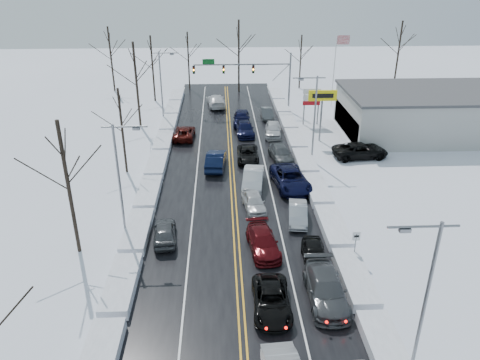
{
  "coord_description": "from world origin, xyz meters",
  "views": [
    {
      "loc": [
        -1.03,
        -35.1,
        19.33
      ],
      "look_at": [
        0.51,
        0.33,
        2.5
      ],
      "focal_mm": 35.0,
      "sensor_mm": 36.0,
      "label": 1
    }
  ],
  "objects_px": {
    "traffic_signal_mast": "(253,72)",
    "oncoming_car_0": "(216,168)",
    "tires_plus_sign": "(322,99)",
    "flagpole": "(336,65)",
    "dealership_building": "(429,112)"
  },
  "relations": [
    {
      "from": "flagpole",
      "to": "oncoming_car_0",
      "type": "height_order",
      "value": "flagpole"
    },
    {
      "from": "tires_plus_sign",
      "to": "oncoming_car_0",
      "type": "bearing_deg",
      "value": -148.82
    },
    {
      "from": "traffic_signal_mast",
      "to": "flagpole",
      "type": "distance_m",
      "value": 11.9
    },
    {
      "from": "tires_plus_sign",
      "to": "traffic_signal_mast",
      "type": "bearing_deg",
      "value": 120.46
    },
    {
      "from": "tires_plus_sign",
      "to": "oncoming_car_0",
      "type": "relative_size",
      "value": 1.16
    },
    {
      "from": "tires_plus_sign",
      "to": "flagpole",
      "type": "bearing_deg",
      "value": 71.56
    },
    {
      "from": "flagpole",
      "to": "dealership_building",
      "type": "xyz_separation_m",
      "value": [
        8.8,
        -12.0,
        -3.27
      ]
    },
    {
      "from": "oncoming_car_0",
      "to": "traffic_signal_mast",
      "type": "bearing_deg",
      "value": -99.53
    },
    {
      "from": "oncoming_car_0",
      "to": "dealership_building",
      "type": "bearing_deg",
      "value": -154.88
    },
    {
      "from": "tires_plus_sign",
      "to": "oncoming_car_0",
      "type": "xyz_separation_m",
      "value": [
        -12.09,
        -7.32,
        -4.99
      ]
    },
    {
      "from": "oncoming_car_0",
      "to": "flagpole",
      "type": "bearing_deg",
      "value": -123.08
    },
    {
      "from": "traffic_signal_mast",
      "to": "tires_plus_sign",
      "type": "height_order",
      "value": "traffic_signal_mast"
    },
    {
      "from": "dealership_building",
      "to": "oncoming_car_0",
      "type": "distance_m",
      "value": 27.34
    },
    {
      "from": "traffic_signal_mast",
      "to": "oncoming_car_0",
      "type": "bearing_deg",
      "value": -104.61
    },
    {
      "from": "traffic_signal_mast",
      "to": "dealership_building",
      "type": "xyz_separation_m",
      "value": [
        20.53,
        -9.99,
        -2.82
      ]
    }
  ]
}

